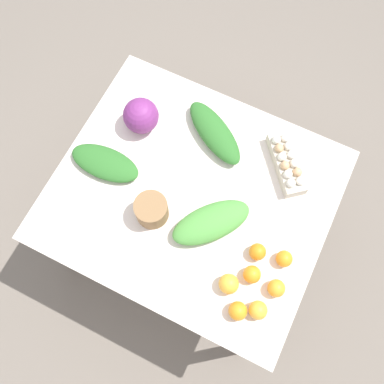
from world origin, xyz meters
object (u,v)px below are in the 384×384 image
Objects in this scene: orange_0 at (252,274)px; orange_3 at (258,252)px; greens_bunch_dandelion at (215,133)px; orange_6 at (284,259)px; greens_bunch_kale at (105,163)px; egg_carton at (287,163)px; greens_bunch_scallion at (211,222)px; orange_1 at (276,288)px; orange_2 at (229,284)px; orange_5 at (238,311)px; orange_4 at (258,310)px; cabbage_purple at (141,116)px; paper_bag at (152,210)px.

orange_0 is 1.03× the size of orange_3.
greens_bunch_dandelion is 0.65m from orange_0.
greens_bunch_kale is at bearing -3.06° from orange_6.
greens_bunch_scallion is (0.18, 0.39, 0.00)m from egg_carton.
orange_0 is at bearing 51.45° from orange_6.
greens_bunch_scallion is 5.01× the size of orange_6.
orange_6 is (0.02, -0.12, -0.00)m from orange_1.
orange_2 is 0.11m from orange_5.
egg_carton is 0.79× the size of greens_bunch_dandelion.
orange_2 is 1.10× the size of orange_4.
orange_5 reaches higher than greens_bunch_kale.
orange_2 reaches higher than orange_0.
orange_4 and orange_5 have the same top height.
cabbage_purple is at bearing -100.84° from greens_bunch_kale.
greens_bunch_kale is 3.90× the size of orange_2.
orange_6 is at bearing -168.71° from orange_3.
orange_3 reaches higher than orange_6.
greens_bunch_dandelion is 0.79m from orange_4.
greens_bunch_kale is at bearing -22.05° from orange_5.
orange_5 is (-0.02, 0.25, 0.00)m from orange_3.
orange_5 is at bearing 55.41° from orange_1.
orange_0 is at bearing 128.59° from greens_bunch_dandelion.
orange_1 is 0.97× the size of orange_4.
greens_bunch_dandelion is at bearing -66.85° from greens_bunch_scallion.
paper_bag is at bearing -17.15° from orange_4.
cabbage_purple reaches higher than orange_4.
greens_bunch_kale is at bearing -18.14° from orange_4.
greens_bunch_kale is 4.53× the size of orange_3.
cabbage_purple is 0.34m from greens_bunch_dandelion.
cabbage_purple is 0.44m from paper_bag.
greens_bunch_dandelion is 5.11× the size of orange_3.
orange_3 is at bearing 174.88° from greens_bunch_kale.
orange_3 is (-0.76, 0.07, 0.00)m from greens_bunch_kale.
greens_bunch_scallion is 4.78× the size of orange_1.
orange_4 is at bearing -151.56° from orange_5.
orange_5 is (-0.78, 0.32, 0.01)m from greens_bunch_kale.
paper_bag is 0.49m from orange_0.
orange_4 is at bearing 152.35° from egg_carton.
orange_1 is at bearing 176.10° from orange_0.
paper_bag is 0.54m from orange_5.
orange_5 reaches higher than orange_1.
orange_0 is (-0.48, 0.06, -0.02)m from paper_bag.
paper_bag is 0.47m from orange_3.
orange_1 is (-0.11, 0.01, -0.00)m from orange_0.
orange_5 is at bearing 133.65° from orange_2.
orange_0 is 0.88× the size of orange_2.
orange_5 is at bearing 28.44° from orange_4.
greens_bunch_kale is 0.87m from orange_6.
cabbage_purple is 0.45× the size of greens_bunch_dandelion.
greens_bunch_dandelion is 4.40× the size of orange_2.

